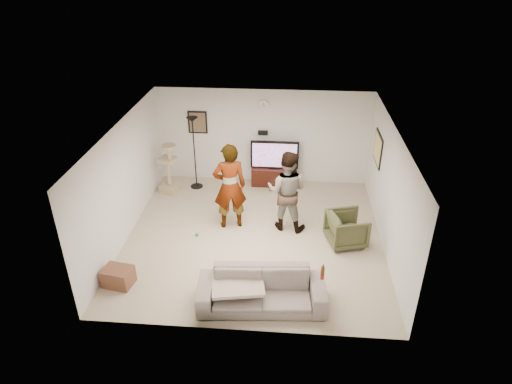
# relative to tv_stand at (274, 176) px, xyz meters

# --- Properties ---
(floor) EXTENTS (5.50, 5.50, 0.02)m
(floor) POSITION_rel_tv_stand_xyz_m (-0.32, -2.50, -0.25)
(floor) COLOR tan
(floor) RESTS_ON ground
(ceiling) EXTENTS (5.50, 5.50, 0.02)m
(ceiling) POSITION_rel_tv_stand_xyz_m (-0.32, -2.50, 2.27)
(ceiling) COLOR silver
(ceiling) RESTS_ON wall_back
(wall_back) EXTENTS (5.50, 0.04, 2.50)m
(wall_back) POSITION_rel_tv_stand_xyz_m (-0.32, 0.25, 1.01)
(wall_back) COLOR silver
(wall_back) RESTS_ON floor
(wall_front) EXTENTS (5.50, 0.04, 2.50)m
(wall_front) POSITION_rel_tv_stand_xyz_m (-0.32, -5.25, 1.01)
(wall_front) COLOR silver
(wall_front) RESTS_ON floor
(wall_left) EXTENTS (0.04, 5.50, 2.50)m
(wall_left) POSITION_rel_tv_stand_xyz_m (-3.07, -2.50, 1.01)
(wall_left) COLOR silver
(wall_left) RESTS_ON floor
(wall_right) EXTENTS (0.04, 5.50, 2.50)m
(wall_right) POSITION_rel_tv_stand_xyz_m (2.43, -2.50, 1.01)
(wall_right) COLOR silver
(wall_right) RESTS_ON floor
(wall_clock) EXTENTS (0.26, 0.04, 0.26)m
(wall_clock) POSITION_rel_tv_stand_xyz_m (-0.32, 0.22, 1.86)
(wall_clock) COLOR silver
(wall_clock) RESTS_ON wall_back
(wall_speaker) EXTENTS (0.25, 0.10, 0.10)m
(wall_speaker) POSITION_rel_tv_stand_xyz_m (-0.32, 0.19, 1.14)
(wall_speaker) COLOR black
(wall_speaker) RESTS_ON wall_back
(picture_back) EXTENTS (0.42, 0.03, 0.52)m
(picture_back) POSITION_rel_tv_stand_xyz_m (-2.02, 0.23, 1.36)
(picture_back) COLOR brown
(picture_back) RESTS_ON wall_back
(picture_right) EXTENTS (0.03, 0.78, 0.62)m
(picture_right) POSITION_rel_tv_stand_xyz_m (2.41, -0.90, 1.26)
(picture_right) COLOR #E6BE70
(picture_right) RESTS_ON wall_right
(tv_stand) EXTENTS (1.17, 0.45, 0.49)m
(tv_stand) POSITION_rel_tv_stand_xyz_m (0.00, 0.00, 0.00)
(tv_stand) COLOR black
(tv_stand) RESTS_ON floor
(console_box) EXTENTS (0.40, 0.30, 0.07)m
(console_box) POSITION_rel_tv_stand_xyz_m (0.09, -0.40, -0.21)
(console_box) COLOR silver
(console_box) RESTS_ON floor
(tv) EXTENTS (1.24, 0.08, 0.74)m
(tv) POSITION_rel_tv_stand_xyz_m (0.00, 0.00, 0.61)
(tv) COLOR black
(tv) RESTS_ON tv_stand
(tv_screen) EXTENTS (1.14, 0.01, 0.65)m
(tv_screen) POSITION_rel_tv_stand_xyz_m (0.00, -0.04, 0.61)
(tv_screen) COLOR #527BEB
(tv_screen) RESTS_ON tv
(floor_lamp) EXTENTS (0.32, 0.32, 1.92)m
(floor_lamp) POSITION_rel_tv_stand_xyz_m (-2.03, -0.31, 0.71)
(floor_lamp) COLOR black
(floor_lamp) RESTS_ON floor
(cat_tree) EXTENTS (0.53, 0.53, 1.32)m
(cat_tree) POSITION_rel_tv_stand_xyz_m (-2.66, -0.62, 0.42)
(cat_tree) COLOR tan
(cat_tree) RESTS_ON floor
(person_left) EXTENTS (0.82, 0.65, 2.00)m
(person_left) POSITION_rel_tv_stand_xyz_m (-0.89, -2.10, 0.75)
(person_left) COLOR #A1A1A8
(person_left) RESTS_ON floor
(person_right) EXTENTS (1.02, 0.87, 1.84)m
(person_right) POSITION_rel_tv_stand_xyz_m (0.36, -2.05, 0.68)
(person_right) COLOR #343B89
(person_right) RESTS_ON floor
(sofa) EXTENTS (2.29, 1.04, 0.65)m
(sofa) POSITION_rel_tv_stand_xyz_m (-0.01, -4.62, 0.08)
(sofa) COLOR slate
(sofa) RESTS_ON floor
(throw_blanket) EXTENTS (1.01, 0.84, 0.06)m
(throw_blanket) POSITION_rel_tv_stand_xyz_m (-0.42, -4.62, 0.20)
(throw_blanket) COLOR beige
(throw_blanket) RESTS_ON sofa
(beer_bottle) EXTENTS (0.06, 0.06, 0.25)m
(beer_bottle) POSITION_rel_tv_stand_xyz_m (1.02, -4.62, 0.53)
(beer_bottle) COLOR #522D09
(beer_bottle) RESTS_ON sofa
(armchair) EXTENTS (0.95, 0.93, 0.71)m
(armchair) POSITION_rel_tv_stand_xyz_m (1.65, -2.59, 0.11)
(armchair) COLOR #3B3D23
(armchair) RESTS_ON floor
(side_table) EXTENTS (0.60, 0.49, 0.36)m
(side_table) POSITION_rel_tv_stand_xyz_m (-2.72, -4.29, -0.07)
(side_table) COLOR brown
(side_table) RESTS_ON floor
(toy_ball) EXTENTS (0.08, 0.08, 0.08)m
(toy_ball) POSITION_rel_tv_stand_xyz_m (-1.57, -2.60, -0.21)
(toy_ball) COLOR #138268
(toy_ball) RESTS_ON floor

